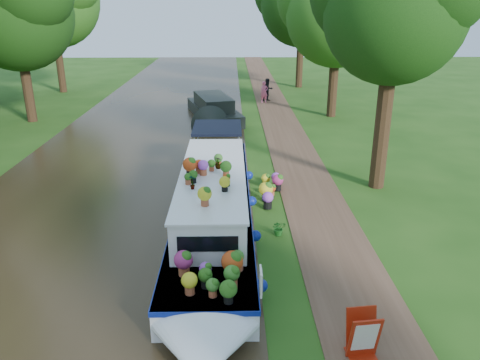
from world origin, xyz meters
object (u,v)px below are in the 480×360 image
(second_boat, at_px, (214,110))
(sandwich_board, at_px, (363,337))
(plant_boat, at_px, (213,204))
(pedestrian_pink, at_px, (264,92))
(pedestrian_dark, at_px, (268,90))

(second_boat, relative_size, sandwich_board, 8.05)
(plant_boat, relative_size, pedestrian_pink, 9.14)
(sandwich_board, height_order, pedestrian_pink, pedestrian_pink)
(plant_boat, height_order, sandwich_board, plant_boat)
(plant_boat, height_order, pedestrian_dark, plant_boat)
(second_boat, height_order, sandwich_board, second_boat)
(sandwich_board, xyz_separation_m, pedestrian_dark, (0.11, 26.01, 0.35))
(plant_boat, distance_m, pedestrian_dark, 20.66)
(plant_boat, bearing_deg, pedestrian_dark, 81.15)
(sandwich_board, distance_m, pedestrian_pink, 25.38)
(plant_boat, bearing_deg, second_boat, 91.93)
(plant_boat, bearing_deg, pedestrian_pink, 81.72)
(plant_boat, relative_size, sandwich_board, 13.93)
(pedestrian_pink, bearing_deg, plant_boat, -112.09)
(second_boat, bearing_deg, sandwich_board, -94.78)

